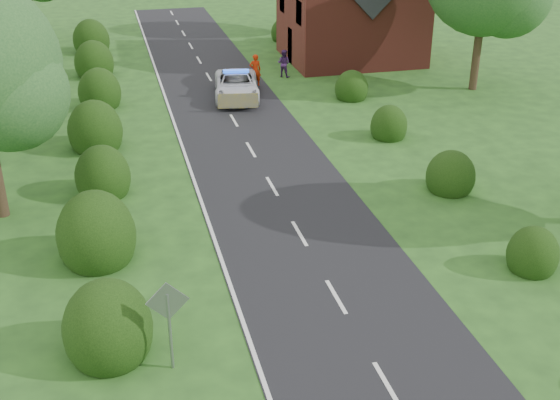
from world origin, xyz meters
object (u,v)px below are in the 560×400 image
object	(u,v)px
road_sign	(168,313)
police_van	(236,85)
pedestrian_red	(255,70)
pedestrian_purple	(284,63)

from	to	relation	value
road_sign	police_van	xyz separation A→B (m)	(5.85, 21.67, -0.96)
road_sign	pedestrian_red	bearing A→B (deg)	72.78
pedestrian_red	pedestrian_purple	world-z (taller)	pedestrian_red
road_sign	police_van	bearing A→B (deg)	74.89
road_sign	pedestrian_purple	size ratio (longest dim) A/B	1.56
police_van	pedestrian_purple	bearing A→B (deg)	52.93
road_sign	police_van	world-z (taller)	road_sign
pedestrian_purple	pedestrian_red	bearing A→B (deg)	71.95
pedestrian_red	pedestrian_purple	bearing A→B (deg)	-145.05
pedestrian_red	police_van	bearing A→B (deg)	52.82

